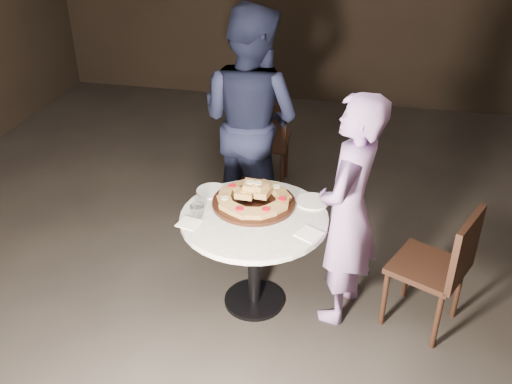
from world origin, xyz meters
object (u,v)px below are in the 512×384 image
chair_far (264,139)px  diner_teal (348,212)px  water_glass (197,211)px  chair_right (442,264)px  table (254,233)px  focaccia_pile (254,196)px  diner_navy (250,120)px  serving_board (254,203)px

chair_far → diner_teal: 1.59m
water_glass → chair_right: 1.42m
chair_right → diner_teal: size_ratio=0.57×
chair_far → diner_teal: (0.76, -1.37, 0.24)m
table → focaccia_pile: size_ratio=2.37×
focaccia_pile → diner_navy: (-0.21, 0.82, 0.12)m
chair_right → chair_far: bearing=-112.0°
focaccia_pile → diner_navy: 0.86m
table → water_glass: 0.36m
water_glass → focaccia_pile: bearing=37.3°
chair_far → diner_teal: diner_teal is taller
chair_far → chair_right: chair_far is taller
serving_board → diner_teal: 0.57m
table → diner_navy: bearing=104.0°
table → diner_teal: size_ratio=0.75×
serving_board → diner_teal: diner_teal is taller
focaccia_pile → diner_navy: size_ratio=0.27×
table → chair_far: (-0.23, 1.42, -0.06)m
chair_right → diner_navy: diner_navy is taller
diner_teal → focaccia_pile: bearing=-84.0°
focaccia_pile → diner_navy: bearing=104.1°
focaccia_pile → chair_far: size_ratio=0.55×
chair_far → diner_navy: bearing=85.9°
table → serving_board: serving_board is taller
chair_right → focaccia_pile: bearing=-71.1°
serving_board → diner_navy: diner_navy is taller
diner_navy → diner_teal: bearing=153.4°
table → focaccia_pile: 0.22m
water_glass → table: bearing=15.2°
focaccia_pile → diner_teal: size_ratio=0.32×
focaccia_pile → chair_far: chair_far is taller
diner_navy → diner_teal: size_ratio=1.16×
table → diner_navy: diner_navy is taller
diner_navy → focaccia_pile: bearing=127.1°
chair_right → diner_navy: 1.66m
diner_navy → diner_teal: 1.19m
focaccia_pile → water_glass: (-0.28, -0.22, -0.02)m
focaccia_pile → water_glass: bearing=-142.7°
serving_board → diner_navy: (-0.21, 0.83, 0.17)m
chair_right → diner_teal: bearing=-68.8°
table → diner_teal: (0.53, 0.05, 0.18)m
table → chair_right: (1.08, 0.01, -0.06)m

